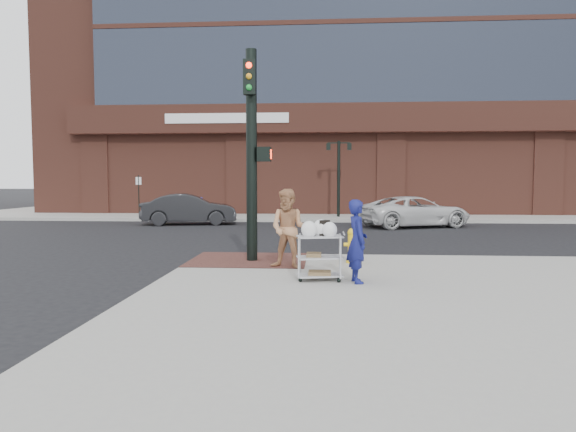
# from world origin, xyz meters

# --- Properties ---
(ground) EXTENTS (220.00, 220.00, 0.00)m
(ground) POSITION_xyz_m (0.00, 0.00, 0.00)
(ground) COLOR black
(ground) RESTS_ON ground
(sidewalk_far) EXTENTS (65.00, 36.00, 0.15)m
(sidewalk_far) POSITION_xyz_m (12.50, 32.00, 0.07)
(sidewalk_far) COLOR #97958F
(sidewalk_far) RESTS_ON ground
(brick_curb_ramp) EXTENTS (2.80, 2.40, 0.01)m
(brick_curb_ramp) POSITION_xyz_m (-0.60, 0.90, 0.16)
(brick_curb_ramp) COLOR #502A25
(brick_curb_ramp) RESTS_ON sidewalk_near
(bank_building) EXTENTS (42.00, 26.00, 28.00)m
(bank_building) POSITION_xyz_m (5.00, 31.00, 14.15)
(bank_building) COLOR brown
(bank_building) RESTS_ON sidewalk_far
(lamp_post) EXTENTS (1.32, 0.22, 4.00)m
(lamp_post) POSITION_xyz_m (2.00, 16.00, 2.62)
(lamp_post) COLOR black
(lamp_post) RESTS_ON sidewalk_far
(parking_sign) EXTENTS (0.05, 0.05, 2.20)m
(parking_sign) POSITION_xyz_m (-8.50, 15.00, 1.25)
(parking_sign) COLOR black
(parking_sign) RESTS_ON sidewalk_far
(traffic_signal_pole) EXTENTS (0.61, 0.51, 5.00)m
(traffic_signal_pole) POSITION_xyz_m (-0.48, 0.77, 2.83)
(traffic_signal_pole) COLOR black
(traffic_signal_pole) RESTS_ON sidewalk_near
(woman_blue) EXTENTS (0.49, 0.64, 1.57)m
(woman_blue) POSITION_xyz_m (1.85, -1.70, 0.94)
(woman_blue) COLOR navy
(woman_blue) RESTS_ON sidewalk_near
(pedestrian_tan) EXTENTS (0.99, 0.85, 1.75)m
(pedestrian_tan) POSITION_xyz_m (0.45, -0.19, 1.02)
(pedestrian_tan) COLOR tan
(pedestrian_tan) RESTS_ON sidewalk_near
(sedan_dark) EXTENTS (4.62, 2.38, 1.45)m
(sedan_dark) POSITION_xyz_m (-5.10, 12.32, 0.72)
(sedan_dark) COLOR black
(sedan_dark) RESTS_ON ground
(minivan_white) EXTENTS (5.41, 3.87, 1.37)m
(minivan_white) POSITION_xyz_m (5.29, 11.77, 0.68)
(minivan_white) COLOR silver
(minivan_white) RESTS_ON ground
(utility_cart) EXTENTS (0.93, 0.64, 1.17)m
(utility_cart) POSITION_xyz_m (1.15, -1.55, 0.68)
(utility_cart) COLOR #B0B1B6
(utility_cart) RESTS_ON sidewalk_near
(fire_hydrant) EXTENTS (0.38, 0.27, 0.82)m
(fire_hydrant) POSITION_xyz_m (1.88, 0.63, 0.57)
(fire_hydrant) COLOR yellow
(fire_hydrant) RESTS_ON sidewalk_near
(newsbox_red) EXTENTS (0.59, 0.56, 1.14)m
(newsbox_red) POSITION_xyz_m (-6.26, 14.89, 0.72)
(newsbox_red) COLOR #B3142B
(newsbox_red) RESTS_ON sidewalk_far
(newsbox_yellow) EXTENTS (0.46, 0.42, 1.00)m
(newsbox_yellow) POSITION_xyz_m (-6.76, 14.86, 0.65)
(newsbox_yellow) COLOR yellow
(newsbox_yellow) RESTS_ON sidewalk_far
(newsbox_blue) EXTENTS (0.54, 0.52, 1.04)m
(newsbox_blue) POSITION_xyz_m (-5.33, 14.93, 0.67)
(newsbox_blue) COLOR #1C2EB7
(newsbox_blue) RESTS_ON sidewalk_far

